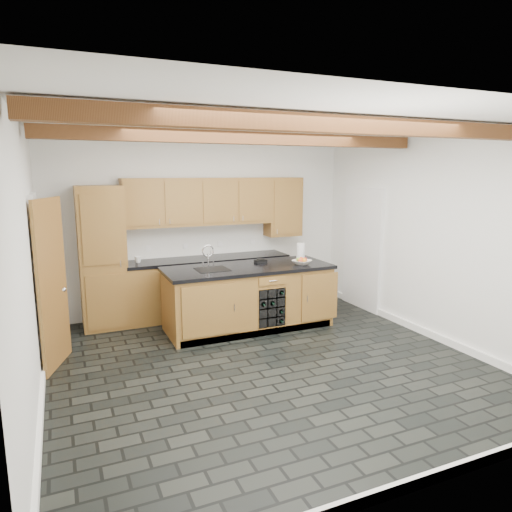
{
  "coord_description": "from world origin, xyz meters",
  "views": [
    {
      "loc": [
        -2.19,
        -4.75,
        2.28
      ],
      "look_at": [
        0.21,
        0.8,
        1.17
      ],
      "focal_mm": 32.0,
      "sensor_mm": 36.0,
      "label": 1
    }
  ],
  "objects_px": {
    "fruit_bowl": "(302,262)",
    "kitchen_scale": "(261,261)",
    "island": "(249,297)",
    "paper_towel": "(301,251)"
  },
  "relations": [
    {
      "from": "kitchen_scale",
      "to": "fruit_bowl",
      "type": "xyz_separation_m",
      "value": [
        0.5,
        -0.38,
        0.01
      ]
    },
    {
      "from": "island",
      "to": "fruit_bowl",
      "type": "distance_m",
      "value": 0.95
    },
    {
      "from": "kitchen_scale",
      "to": "fruit_bowl",
      "type": "height_order",
      "value": "fruit_bowl"
    },
    {
      "from": "island",
      "to": "fruit_bowl",
      "type": "relative_size",
      "value": 9.22
    },
    {
      "from": "paper_towel",
      "to": "fruit_bowl",
      "type": "bearing_deg",
      "value": -116.25
    },
    {
      "from": "island",
      "to": "paper_towel",
      "type": "xyz_separation_m",
      "value": [
        0.97,
        0.19,
        0.59
      ]
    },
    {
      "from": "kitchen_scale",
      "to": "fruit_bowl",
      "type": "distance_m",
      "value": 0.63
    },
    {
      "from": "island",
      "to": "kitchen_scale",
      "type": "xyz_separation_m",
      "value": [
        0.28,
        0.22,
        0.49
      ]
    },
    {
      "from": "fruit_bowl",
      "to": "paper_towel",
      "type": "xyz_separation_m",
      "value": [
        0.18,
        0.36,
        0.1
      ]
    },
    {
      "from": "fruit_bowl",
      "to": "kitchen_scale",
      "type": "bearing_deg",
      "value": 142.65
    }
  ]
}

